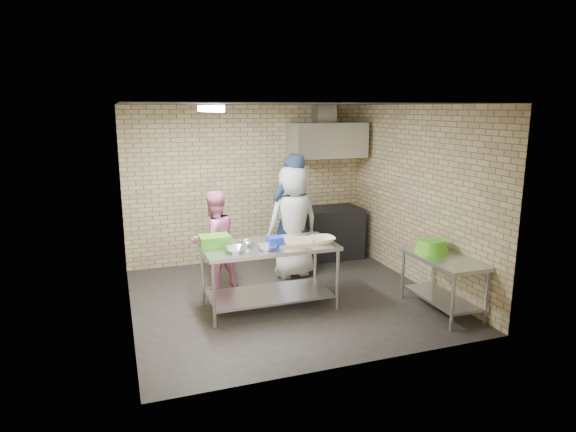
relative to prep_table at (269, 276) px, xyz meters
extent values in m
plane|color=black|center=(0.31, 0.22, -0.44)|extent=(4.20, 4.20, 0.00)
plane|color=black|center=(0.31, 0.22, 2.26)|extent=(4.20, 4.20, 0.00)
cube|color=tan|center=(0.31, 2.22, 0.91)|extent=(4.20, 0.06, 2.70)
cube|color=tan|center=(0.31, -1.78, 0.91)|extent=(4.20, 0.06, 2.70)
cube|color=tan|center=(-1.79, 0.22, 0.91)|extent=(0.06, 4.00, 2.70)
cube|color=tan|center=(2.41, 0.22, 0.91)|extent=(0.06, 4.00, 2.70)
cube|color=silver|center=(0.00, 0.00, 0.00)|extent=(1.76, 0.88, 0.88)
cube|color=silver|center=(2.11, -0.88, -0.06)|extent=(0.60, 1.20, 0.75)
cube|color=black|center=(1.66, 1.87, 0.01)|extent=(1.20, 0.70, 0.90)
cube|color=silver|center=(1.66, 1.92, 1.66)|extent=(1.30, 0.60, 0.60)
cube|color=#A5A8AD|center=(1.66, 2.07, 2.11)|extent=(0.35, 0.30, 0.30)
cube|color=#3F2B19|center=(1.96, 2.11, 1.48)|extent=(0.80, 0.20, 0.04)
cube|color=white|center=(-0.69, 0.22, 2.20)|extent=(0.10, 1.25, 0.08)
cube|color=#3D951B|center=(-0.70, 0.12, 0.52)|extent=(0.39, 0.29, 0.16)
cube|color=#1630AB|center=(0.05, -0.10, 0.50)|extent=(0.20, 0.20, 0.13)
cube|color=tan|center=(0.35, -0.02, 0.45)|extent=(0.54, 0.41, 0.03)
imported|color=silver|center=(-0.50, -0.20, 0.47)|extent=(0.28, 0.28, 0.07)
imported|color=silver|center=(-0.30, 0.05, 0.47)|extent=(0.21, 0.21, 0.07)
imported|color=silver|center=(-0.10, -0.22, 0.47)|extent=(0.26, 0.26, 0.06)
imported|color=beige|center=(0.70, -0.15, 0.48)|extent=(0.34, 0.34, 0.08)
cylinder|color=#B22619|center=(1.71, 2.11, 1.59)|extent=(0.07, 0.07, 0.18)
cylinder|color=green|center=(2.11, 2.11, 1.58)|extent=(0.06, 0.06, 0.15)
imported|color=#161E37|center=(0.75, 1.17, 0.54)|extent=(0.82, 0.67, 1.96)
imported|color=pink|center=(-0.55, 0.94, 0.30)|extent=(0.87, 0.78, 1.48)
imported|color=silver|center=(0.74, 1.12, 0.46)|extent=(0.95, 0.69, 1.79)
camera|label=1|loc=(-1.87, -6.06, 2.22)|focal=30.98mm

